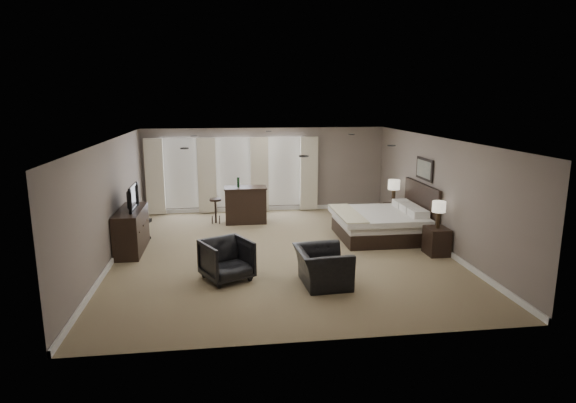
{
  "coord_description": "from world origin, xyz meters",
  "views": [
    {
      "loc": [
        -1.28,
        -10.61,
        3.5
      ],
      "look_at": [
        0.2,
        0.4,
        1.1
      ],
      "focal_mm": 30.0,
      "sensor_mm": 36.0,
      "label": 1
    }
  ],
  "objects": [
    {
      "name": "bar_stool_left",
      "position": [
        -1.55,
        2.85,
        0.35
      ],
      "size": [
        0.4,
        0.4,
        0.7
      ],
      "primitive_type": "cube",
      "rotation": [
        0.0,
        0.0,
        0.21
      ],
      "color": "black",
      "rests_on": "ground"
    },
    {
      "name": "dresser",
      "position": [
        -3.45,
        0.54,
        0.49
      ],
      "size": [
        0.55,
        1.7,
        0.99
      ],
      "primitive_type": "cube",
      "color": "black",
      "rests_on": "ground"
    },
    {
      "name": "armchair_far",
      "position": [
        -1.28,
        -1.6,
        0.44
      ],
      "size": [
        1.13,
        1.1,
        0.89
      ],
      "primitive_type": "imported",
      "rotation": [
        0.0,
        0.0,
        0.46
      ],
      "color": "black",
      "rests_on": "ground"
    },
    {
      "name": "window_bay",
      "position": [
        -1.0,
        4.11,
        1.2
      ],
      "size": [
        5.25,
        0.2,
        2.3
      ],
      "color": "silver",
      "rests_on": "room"
    },
    {
      "name": "tv",
      "position": [
        -3.45,
        0.54,
        1.05
      ],
      "size": [
        0.57,
        0.99,
        0.13
      ],
      "primitive_type": "imported",
      "rotation": [
        0.0,
        0.0,
        1.57
      ],
      "color": "black",
      "rests_on": "dresser"
    },
    {
      "name": "armchair_near",
      "position": [
        0.53,
        -2.1,
        0.48
      ],
      "size": [
        0.78,
        1.14,
        0.96
      ],
      "primitive_type": "imported",
      "rotation": [
        0.0,
        0.0,
        1.64
      ],
      "color": "black",
      "rests_on": "ground"
    },
    {
      "name": "lamp_far",
      "position": [
        3.47,
        2.24,
        0.89
      ],
      "size": [
        0.34,
        0.34,
        0.69
      ],
      "primitive_type": "cube",
      "color": "beige",
      "rests_on": "nightstand_far"
    },
    {
      "name": "bar_stool_right",
      "position": [
        -0.43,
        2.85,
        0.35
      ],
      "size": [
        0.44,
        0.44,
        0.7
      ],
      "primitive_type": "cube",
      "rotation": [
        0.0,
        0.0,
        0.43
      ],
      "color": "black",
      "rests_on": "ground"
    },
    {
      "name": "wall_art",
      "position": [
        3.7,
        0.79,
        1.75
      ],
      "size": [
        0.04,
        0.96,
        0.56
      ],
      "primitive_type": "cube",
      "color": "slate",
      "rests_on": "room"
    },
    {
      "name": "desk_chair",
      "position": [
        -3.42,
        1.45,
        0.49
      ],
      "size": [
        0.65,
        0.65,
        0.98
      ],
      "primitive_type": "cube",
      "rotation": [
        0.0,
        0.0,
        2.78
      ],
      "color": "black",
      "rests_on": "ground"
    },
    {
      "name": "bed",
      "position": [
        2.58,
        0.79,
        0.69
      ],
      "size": [
        2.17,
        2.07,
        1.38
      ],
      "primitive_type": "cube",
      "color": "silver",
      "rests_on": "ground"
    },
    {
      "name": "nightstand_near",
      "position": [
        3.47,
        -0.66,
        0.31
      ],
      "size": [
        0.47,
        0.57,
        0.62
      ],
      "primitive_type": "cube",
      "color": "black",
      "rests_on": "ground"
    },
    {
      "name": "lamp_near",
      "position": [
        3.47,
        -0.66,
        0.93
      ],
      "size": [
        0.3,
        0.3,
        0.62
      ],
      "primitive_type": "cube",
      "color": "beige",
      "rests_on": "nightstand_near"
    },
    {
      "name": "nightstand_far",
      "position": [
        3.47,
        2.24,
        0.27
      ],
      "size": [
        0.41,
        0.5,
        0.55
      ],
      "primitive_type": "cube",
      "color": "black",
      "rests_on": "ground"
    },
    {
      "name": "bar_counter",
      "position": [
        -0.7,
        2.77,
        0.52
      ],
      "size": [
        1.2,
        0.62,
        1.05
      ],
      "primitive_type": "cube",
      "color": "black",
      "rests_on": "ground"
    },
    {
      "name": "room",
      "position": [
        0.0,
        0.0,
        1.3
      ],
      "size": [
        7.6,
        8.6,
        2.64
      ],
      "color": "#867555",
      "rests_on": "ground"
    }
  ]
}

